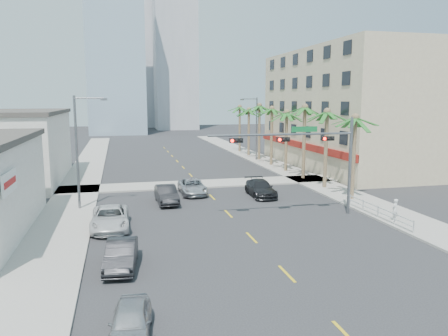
% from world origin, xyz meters
% --- Properties ---
extents(ground, '(260.00, 260.00, 0.00)m').
position_xyz_m(ground, '(0.00, 0.00, 0.00)').
color(ground, '#262628').
rests_on(ground, ground).
extents(sidewalk_right, '(4.00, 120.00, 0.15)m').
position_xyz_m(sidewalk_right, '(12.00, 20.00, 0.07)').
color(sidewalk_right, gray).
rests_on(sidewalk_right, ground).
extents(sidewalk_left, '(4.00, 120.00, 0.15)m').
position_xyz_m(sidewalk_left, '(-12.00, 20.00, 0.07)').
color(sidewalk_left, gray).
rests_on(sidewalk_left, ground).
extents(sidewalk_cross, '(80.00, 4.00, 0.15)m').
position_xyz_m(sidewalk_cross, '(0.00, 22.00, 0.07)').
color(sidewalk_cross, gray).
rests_on(sidewalk_cross, ground).
extents(building_right, '(15.25, 28.00, 15.00)m').
position_xyz_m(building_right, '(21.99, 30.00, 7.50)').
color(building_right, tan).
rests_on(building_right, ground).
extents(building_left_far, '(11.00, 18.00, 7.20)m').
position_xyz_m(building_left_far, '(-19.50, 28.00, 3.60)').
color(building_left_far, beige).
rests_on(building_left_far, ground).
extents(tower_far_left, '(14.00, 14.00, 48.00)m').
position_xyz_m(tower_far_left, '(-8.00, 95.00, 24.00)').
color(tower_far_left, '#99B2C6').
rests_on(tower_far_left, ground).
extents(tower_far_right, '(12.00, 12.00, 60.00)m').
position_xyz_m(tower_far_right, '(9.00, 110.00, 30.00)').
color(tower_far_right, '#ADADB2').
rests_on(tower_far_right, ground).
extents(tower_far_center, '(16.00, 16.00, 42.00)m').
position_xyz_m(tower_far_center, '(-3.00, 125.00, 21.00)').
color(tower_far_center, '#ADADB2').
rests_on(tower_far_center, ground).
extents(traffic_signal_mast, '(11.12, 0.54, 7.20)m').
position_xyz_m(traffic_signal_mast, '(5.78, 7.95, 5.06)').
color(traffic_signal_mast, slate).
rests_on(traffic_signal_mast, ground).
extents(palm_tree_0, '(4.80, 4.80, 7.80)m').
position_xyz_m(palm_tree_0, '(11.60, 12.00, 7.08)').
color(palm_tree_0, brown).
rests_on(palm_tree_0, ground).
extents(palm_tree_1, '(4.80, 4.80, 8.16)m').
position_xyz_m(palm_tree_1, '(11.60, 17.20, 7.43)').
color(palm_tree_1, brown).
rests_on(palm_tree_1, ground).
extents(palm_tree_2, '(4.80, 4.80, 8.52)m').
position_xyz_m(palm_tree_2, '(11.60, 22.40, 7.78)').
color(palm_tree_2, brown).
rests_on(palm_tree_2, ground).
extents(palm_tree_3, '(4.80, 4.80, 7.80)m').
position_xyz_m(palm_tree_3, '(11.60, 27.60, 7.08)').
color(palm_tree_3, brown).
rests_on(palm_tree_3, ground).
extents(palm_tree_4, '(4.80, 4.80, 8.16)m').
position_xyz_m(palm_tree_4, '(11.60, 32.80, 7.43)').
color(palm_tree_4, brown).
rests_on(palm_tree_4, ground).
extents(palm_tree_5, '(4.80, 4.80, 8.52)m').
position_xyz_m(palm_tree_5, '(11.60, 38.00, 7.78)').
color(palm_tree_5, brown).
rests_on(palm_tree_5, ground).
extents(palm_tree_6, '(4.80, 4.80, 7.80)m').
position_xyz_m(palm_tree_6, '(11.60, 43.20, 7.08)').
color(palm_tree_6, brown).
rests_on(palm_tree_6, ground).
extents(palm_tree_7, '(4.80, 4.80, 8.16)m').
position_xyz_m(palm_tree_7, '(11.60, 48.40, 7.43)').
color(palm_tree_7, brown).
rests_on(palm_tree_7, ground).
extents(streetlight_left, '(2.55, 0.25, 9.00)m').
position_xyz_m(streetlight_left, '(-11.00, 14.00, 5.06)').
color(streetlight_left, slate).
rests_on(streetlight_left, ground).
extents(streetlight_right, '(2.55, 0.25, 9.00)m').
position_xyz_m(streetlight_right, '(11.00, 38.00, 5.06)').
color(streetlight_right, slate).
rests_on(streetlight_right, ground).
extents(guardrail, '(0.08, 8.08, 1.00)m').
position_xyz_m(guardrail, '(10.30, 6.00, 0.67)').
color(guardrail, silver).
rests_on(guardrail, ground).
extents(car_parked_near, '(1.88, 3.83, 1.26)m').
position_xyz_m(car_parked_near, '(-7.80, -6.26, 0.63)').
color(car_parked_near, '#ACADB1').
rests_on(car_parked_near, ground).
extents(car_parked_mid, '(1.92, 4.42, 1.41)m').
position_xyz_m(car_parked_mid, '(-8.08, 0.79, 0.71)').
color(car_parked_mid, black).
rests_on(car_parked_mid, ground).
extents(car_parked_far, '(2.55, 5.40, 1.49)m').
position_xyz_m(car_parked_far, '(-8.75, 8.09, 0.75)').
color(car_parked_far, silver).
rests_on(car_parked_far, ground).
extents(car_lane_left, '(1.75, 4.64, 1.51)m').
position_xyz_m(car_lane_left, '(-4.23, 14.64, 0.76)').
color(car_lane_left, black).
rests_on(car_lane_left, ground).
extents(car_lane_center, '(2.33, 4.98, 1.38)m').
position_xyz_m(car_lane_center, '(-1.50, 17.68, 0.69)').
color(car_lane_center, '#B7B8BC').
rests_on(car_lane_center, ground).
extents(car_lane_right, '(2.20, 5.08, 1.46)m').
position_xyz_m(car_lane_right, '(4.37, 15.42, 0.73)').
color(car_lane_right, black).
rests_on(car_lane_right, ground).
extents(pedestrian, '(0.69, 0.64, 1.58)m').
position_xyz_m(pedestrian, '(10.91, 4.92, 0.94)').
color(pedestrian, silver).
rests_on(pedestrian, sidewalk_right).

